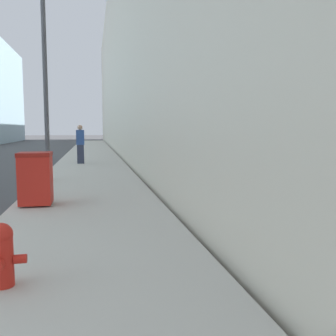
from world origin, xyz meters
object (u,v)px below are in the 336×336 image
(pedestrian_on_sidewalk, at_px, (80,144))
(lamppost, at_px, (44,47))
(trash_bin, at_px, (36,178))
(fire_hydrant, at_px, (2,254))

(pedestrian_on_sidewalk, bearing_deg, lamppost, -98.25)
(lamppost, bearing_deg, trash_bin, -87.23)
(trash_bin, bearing_deg, lamppost, 92.77)
(trash_bin, relative_size, lamppost, 0.19)
(fire_hydrant, xyz_separation_m, trash_bin, (-0.25, 4.06, 0.22))
(fire_hydrant, bearing_deg, trash_bin, 93.58)
(trash_bin, distance_m, lamppost, 5.07)
(lamppost, bearing_deg, fire_hydrant, -86.81)
(fire_hydrant, relative_size, pedestrian_on_sidewalk, 0.37)
(trash_bin, height_order, lamppost, lamppost)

